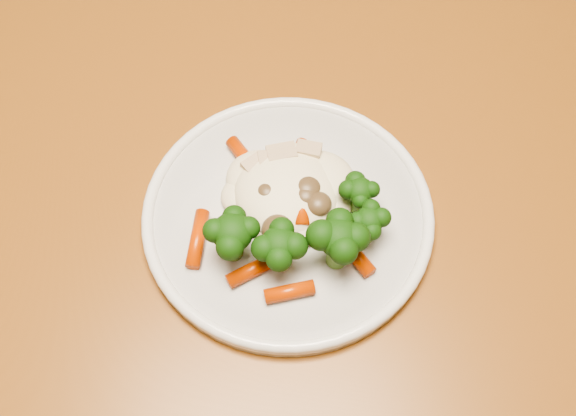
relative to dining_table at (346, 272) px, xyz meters
name	(u,v)px	position (x,y,z in m)	size (l,w,h in m)	color
dining_table	(346,272)	(0.00, 0.00, 0.00)	(1.39, 1.00, 0.75)	#935722
plate	(288,216)	(-0.06, 0.01, 0.09)	(0.24, 0.24, 0.01)	white
meal	(294,212)	(-0.05, 0.00, 0.12)	(0.17, 0.16, 0.05)	#FDF2CA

